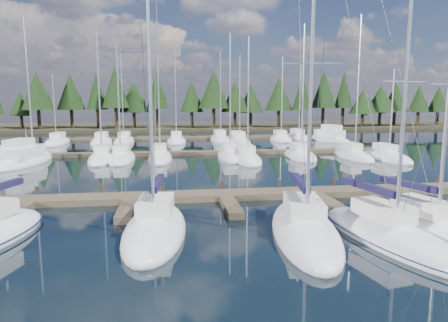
{
  "coord_description": "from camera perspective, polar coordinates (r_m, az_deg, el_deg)",
  "views": [
    {
      "loc": [
        -3.48,
        -7.4,
        6.32
      ],
      "look_at": [
        0.53,
        22.0,
        1.87
      ],
      "focal_mm": 32.0,
      "sensor_mm": 36.0,
      "label": 1
    }
  ],
  "objects": [
    {
      "name": "ground",
      "position": [
        38.09,
        -2.42,
        -1.02
      ],
      "size": [
        260.0,
        260.0,
        0.0
      ],
      "primitive_type": "plane",
      "color": "black",
      "rests_on": "ground"
    },
    {
      "name": "far_shore",
      "position": [
        97.65,
        -5.74,
        4.96
      ],
      "size": [
        220.0,
        30.0,
        0.6
      ],
      "primitive_type": "cube",
      "color": "#302C1B",
      "rests_on": "ground"
    },
    {
      "name": "main_dock",
      "position": [
        25.74,
        0.22,
        -5.21
      ],
      "size": [
        44.0,
        6.13,
        0.9
      ],
      "color": "brown",
      "rests_on": "ground"
    },
    {
      "name": "back_docks",
      "position": [
        57.42,
        -4.26,
        2.39
      ],
      "size": [
        50.0,
        21.8,
        0.4
      ],
      "color": "brown",
      "rests_on": "ground"
    },
    {
      "name": "front_sailboat_2",
      "position": [
        19.57,
        -9.81,
        -9.51
      ],
      "size": [
        3.58,
        8.54,
        15.38
      ],
      "color": "white",
      "rests_on": "ground"
    },
    {
      "name": "front_sailboat_3",
      "position": [
        19.61,
        11.41,
        -9.57
      ],
      "size": [
        4.5,
        9.93,
        14.44
      ],
      "color": "white",
      "rests_on": "ground"
    },
    {
      "name": "front_sailboat_4",
      "position": [
        19.8,
        22.32,
        -9.88
      ],
      "size": [
        4.29,
        9.66,
        12.93
      ],
      "color": "white",
      "rests_on": "ground"
    },
    {
      "name": "front_sailboat_5",
      "position": [
        21.44,
        27.17,
        -8.78
      ],
      "size": [
        5.0,
        8.58,
        12.79
      ],
      "color": "white",
      "rests_on": "ground"
    },
    {
      "name": "back_sailboat_rows",
      "position": [
        53.0,
        -4.51,
        1.95
      ],
      "size": [
        43.53,
        33.7,
        16.21
      ],
      "color": "white",
      "rests_on": "ground"
    },
    {
      "name": "motor_yacht_left",
      "position": [
        44.64,
        -26.81,
        0.1
      ],
      "size": [
        4.65,
        9.13,
        4.35
      ],
      "color": "white",
      "rests_on": "ground"
    },
    {
      "name": "motor_yacht_right",
      "position": [
        65.72,
        14.82,
        3.16
      ],
      "size": [
        5.82,
        9.2,
        4.37
      ],
      "color": "white",
      "rests_on": "ground"
    },
    {
      "name": "tree_line",
      "position": [
        87.67,
        -6.3,
        9.07
      ],
      "size": [
        185.6,
        11.24,
        12.8
      ],
      "color": "black",
      "rests_on": "far_shore"
    }
  ]
}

